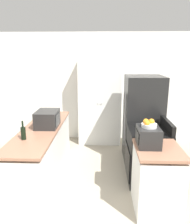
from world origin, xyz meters
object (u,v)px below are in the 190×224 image
object	(u,v)px
wine_bottle	(23,133)
pantry_cabinet	(100,101)
fruit_bowl	(149,124)
toaster_oven	(148,137)
stove	(147,154)
microwave	(47,119)
refrigerator	(143,119)

from	to	relation	value
wine_bottle	pantry_cabinet	bearing A→B (deg)	63.74
wine_bottle	fruit_bowl	distance (m)	1.76
toaster_oven	stove	bearing A→B (deg)	77.07
stove	wine_bottle	world-z (taller)	wine_bottle
microwave	wine_bottle	xyz separation A→B (m)	(-0.20, -0.58, -0.04)
refrigerator	toaster_oven	bearing A→B (deg)	-97.23
pantry_cabinet	toaster_oven	bearing A→B (deg)	-73.55
pantry_cabinet	fruit_bowl	size ratio (longest dim) A/B	10.16
stove	refrigerator	xyz separation A→B (m)	(0.03, 0.78, 0.39)
refrigerator	pantry_cabinet	bearing A→B (deg)	134.62
fruit_bowl	wine_bottle	bearing A→B (deg)	175.16
refrigerator	microwave	world-z (taller)	refrigerator
stove	wine_bottle	size ratio (longest dim) A/B	3.81
microwave	wine_bottle	distance (m)	0.62
refrigerator	fruit_bowl	size ratio (longest dim) A/B	8.44
stove	toaster_oven	world-z (taller)	toaster_oven
toaster_oven	pantry_cabinet	bearing A→B (deg)	106.45
pantry_cabinet	toaster_oven	distance (m)	2.41
stove	microwave	distance (m)	1.79
toaster_oven	refrigerator	bearing A→B (deg)	82.77
refrigerator	wine_bottle	distance (m)	2.31
pantry_cabinet	stove	size ratio (longest dim) A/B	1.93
toaster_oven	fruit_bowl	xyz separation A→B (m)	(-0.00, 0.01, 0.17)
fruit_bowl	toaster_oven	bearing A→B (deg)	-79.92
pantry_cabinet	microwave	world-z (taller)	pantry_cabinet
refrigerator	fruit_bowl	distance (m)	1.48
refrigerator	toaster_oven	world-z (taller)	refrigerator
wine_bottle	toaster_oven	size ratio (longest dim) A/B	0.74
microwave	toaster_oven	bearing A→B (deg)	-25.74
wine_bottle	fruit_bowl	world-z (taller)	fruit_bowl
wine_bottle	fruit_bowl	bearing A→B (deg)	-4.84
pantry_cabinet	refrigerator	bearing A→B (deg)	-45.38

